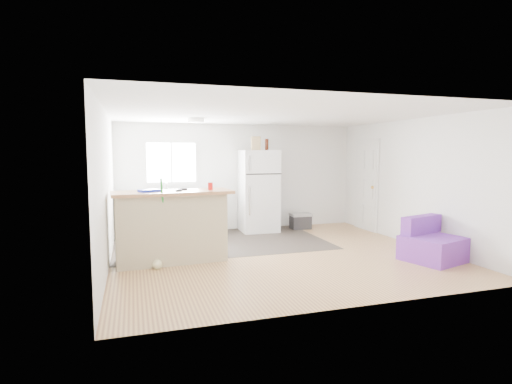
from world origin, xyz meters
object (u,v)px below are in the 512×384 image
at_px(mop, 159,253).
at_px(blue_tray, 149,191).
at_px(red_cup, 210,186).
at_px(cardboard_box, 256,143).
at_px(kitchen_cabinets, 168,213).
at_px(refrigerator, 259,191).
at_px(peninsula, 171,226).
at_px(bottle_left, 267,145).
at_px(purple_seat, 431,245).
at_px(cleaner_jug, 214,252).
at_px(cooler, 301,221).
at_px(bottle_right, 267,145).

distance_m(mop, blue_tray, 0.99).
height_order(red_cup, cardboard_box, cardboard_box).
height_order(mop, cardboard_box, cardboard_box).
relative_size(kitchen_cabinets, refrigerator, 1.20).
distance_m(peninsula, bottle_left, 3.26).
bearing_deg(mop, kitchen_cabinets, 98.67).
bearing_deg(kitchen_cabinets, bottle_left, -2.40).
bearing_deg(purple_seat, cleaner_jug, 146.18).
bearing_deg(purple_seat, kitchen_cabinets, 124.15).
height_order(kitchen_cabinets, cleaner_jug, kitchen_cabinets).
bearing_deg(cooler, red_cup, -140.17).
xyz_separation_m(cooler, blue_tray, (-3.46, -2.02, 0.98)).
bearing_deg(mop, purple_seat, 5.57).
relative_size(red_cup, blue_tray, 0.40).
relative_size(cleaner_jug, blue_tray, 1.00).
height_order(kitchen_cabinets, blue_tray, kitchen_cabinets).
distance_m(mop, bottle_right, 3.82).
xyz_separation_m(kitchen_cabinets, cardboard_box, (1.92, -0.09, 1.47)).
relative_size(cooler, purple_seat, 0.46).
distance_m(cleaner_jug, blue_tray, 1.45).
xyz_separation_m(blue_tray, bottle_left, (2.59, 1.94, 0.77)).
height_order(blue_tray, bottle_left, bottle_left).
bearing_deg(red_cup, cooler, 38.57).
bearing_deg(cooler, kitchen_cabinets, 179.40).
bearing_deg(bottle_left, blue_tray, -143.16).
height_order(peninsula, purple_seat, peninsula).
distance_m(refrigerator, cleaner_jug, 2.68).
distance_m(peninsula, cleaner_jug, 0.82).
bearing_deg(refrigerator, bottle_right, -14.09).
relative_size(refrigerator, bottle_left, 7.26).
height_order(bottle_left, bottle_right, same).
bearing_deg(kitchen_cabinets, cooler, 0.34).
relative_size(peninsula, bottle_right, 7.64).
distance_m(cardboard_box, bottle_left, 0.24).
distance_m(red_cup, bottle_left, 2.61).
height_order(cooler, cleaner_jug, cooler).
bearing_deg(red_cup, mop, -158.70).
xyz_separation_m(cleaner_jug, mop, (-0.90, -0.23, 0.10)).
height_order(refrigerator, mop, refrigerator).
bearing_deg(cooler, cardboard_box, -179.03).
bearing_deg(bottle_right, mop, -137.49).
xyz_separation_m(cardboard_box, bottle_right, (0.25, -0.02, -0.03)).
height_order(red_cup, bottle_right, bottle_right).
bearing_deg(red_cup, cleaner_jug, -73.32).
relative_size(mop, red_cup, 11.57).
height_order(purple_seat, red_cup, red_cup).
xyz_separation_m(cooler, bottle_left, (-0.86, -0.07, 1.76)).
bearing_deg(bottle_right, red_cup, -129.98).
height_order(cooler, purple_seat, purple_seat).
height_order(peninsula, bottle_right, bottle_right).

